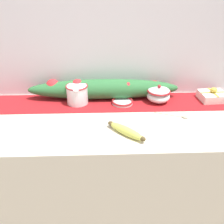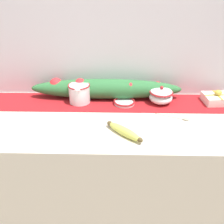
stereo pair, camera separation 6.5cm
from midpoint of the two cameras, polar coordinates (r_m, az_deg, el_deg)
countertop at (r=1.57m, az=-0.30°, el=-16.13°), size 1.55×0.60×0.93m
back_wall at (r=1.48m, az=-0.02°, el=14.14°), size 2.35×0.04×2.40m
table_runner at (r=1.44m, az=-0.16°, el=2.19°), size 1.43×0.24×0.00m
cream_pitcher at (r=1.42m, az=-6.16°, el=4.38°), size 0.12×0.14×0.11m
sugar_bowl at (r=1.44m, az=12.39°, el=3.66°), size 0.13×0.13×0.10m
small_dish at (r=1.42m, az=4.13°, el=2.26°), size 0.12×0.12×0.02m
banana at (r=1.14m, az=4.40°, el=-4.44°), size 0.17×0.17×0.04m
spoon at (r=1.33m, az=17.22°, el=-1.48°), size 0.17×0.08×0.01m
gift_box at (r=1.56m, az=23.96°, el=2.83°), size 0.16×0.13×0.08m
poinsettia_garland at (r=1.46m, az=-0.40°, el=5.38°), size 0.88×0.13×0.12m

